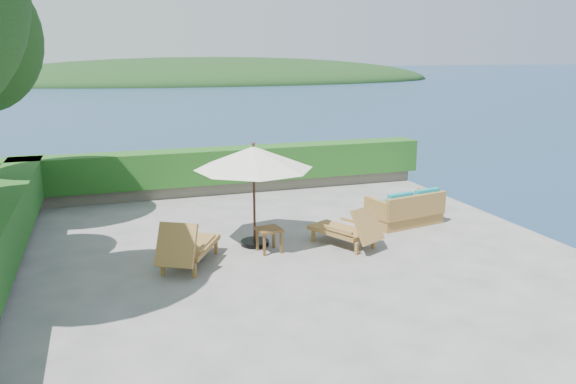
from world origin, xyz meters
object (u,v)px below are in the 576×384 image
object	(u,v)px
side_table	(269,232)
wicker_loveseat	(406,211)
lounge_left	(187,246)
patio_umbrella	(254,159)
lounge_right	(348,229)

from	to	relation	value
side_table	wicker_loveseat	size ratio (longest dim) A/B	0.28
lounge_left	side_table	distance (m)	1.80
side_table	wicker_loveseat	xyz separation A→B (m)	(3.76, 0.84, -0.08)
wicker_loveseat	patio_umbrella	bearing A→B (deg)	173.35
lounge_left	wicker_loveseat	xyz separation A→B (m)	(5.53, 1.18, -0.09)
side_table	patio_umbrella	bearing A→B (deg)	108.02
lounge_right	wicker_loveseat	size ratio (longest dim) A/B	0.91
lounge_left	lounge_right	bearing A→B (deg)	30.57
wicker_loveseat	side_table	bearing A→B (deg)	-178.54
patio_umbrella	lounge_left	world-z (taller)	patio_umbrella
lounge_right	side_table	distance (m)	1.75
lounge_right	wicker_loveseat	world-z (taller)	lounge_right
patio_umbrella	wicker_loveseat	bearing A→B (deg)	4.55
patio_umbrella	wicker_loveseat	size ratio (longest dim) A/B	1.50
lounge_right	side_table	xyz separation A→B (m)	(-1.73, 0.21, 0.03)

